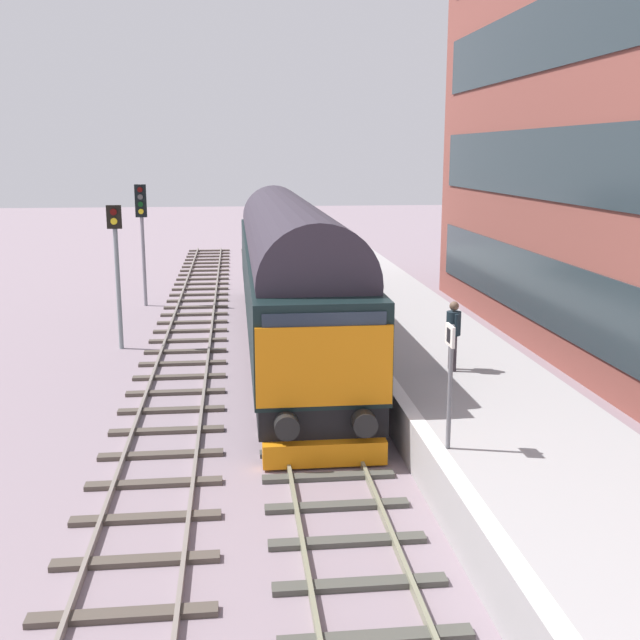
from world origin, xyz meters
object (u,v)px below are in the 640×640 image
(signal_post_mid, at_px, (142,228))
(platform_number_sign, at_px, (450,368))
(waiting_passenger, at_px, (453,329))
(diesel_locomotive, at_px, (289,269))
(signal_post_near, at_px, (117,261))

(signal_post_mid, distance_m, platform_number_sign, 20.09)
(signal_post_mid, bearing_deg, platform_number_sign, -68.99)
(platform_number_sign, bearing_deg, signal_post_mid, 111.01)
(signal_post_mid, xyz_separation_m, waiting_passenger, (8.64, -13.92, -1.14))
(signal_post_mid, xyz_separation_m, platform_number_sign, (7.20, -18.74, -0.69))
(diesel_locomotive, distance_m, waiting_passenger, 7.47)
(diesel_locomotive, xyz_separation_m, signal_post_near, (-5.27, 0.29, 0.30))
(diesel_locomotive, relative_size, signal_post_near, 4.40)
(diesel_locomotive, bearing_deg, signal_post_mid, 125.90)
(diesel_locomotive, xyz_separation_m, platform_number_sign, (1.93, -11.47, -0.04))
(signal_post_near, bearing_deg, signal_post_mid, 90.00)
(diesel_locomotive, xyz_separation_m, waiting_passenger, (3.37, -6.65, -0.50))
(waiting_passenger, bearing_deg, platform_number_sign, 160.76)
(signal_post_mid, bearing_deg, signal_post_near, -90.00)
(diesel_locomotive, distance_m, signal_post_mid, 9.00)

